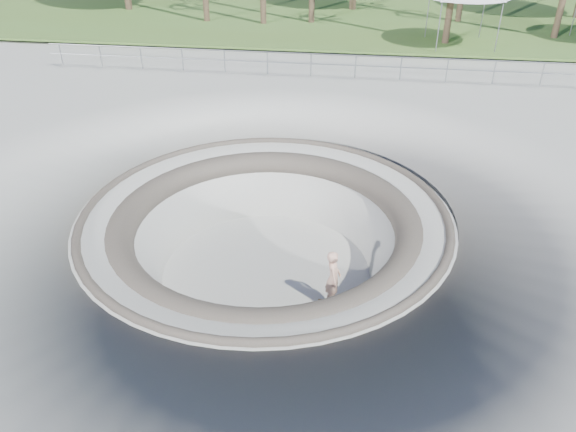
{
  "coord_description": "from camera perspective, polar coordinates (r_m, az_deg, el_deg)",
  "views": [
    {
      "loc": [
        2.48,
        -13.05,
        8.05
      ],
      "look_at": [
        0.62,
        0.14,
        -0.1
      ],
      "focal_mm": 35.0,
      "sensor_mm": 36.0,
      "label": 1
    }
  ],
  "objects": [
    {
      "name": "safety_railing",
      "position": [
        26.23,
        2.36,
        15.14
      ],
      "size": [
        25.0,
        0.06,
        1.03
      ],
      "color": "gray",
      "rests_on": "ground"
    },
    {
      "name": "skateboard",
      "position": [
        15.33,
        4.48,
        -8.81
      ],
      "size": [
        0.76,
        0.22,
        0.08
      ],
      "color": "brown",
      "rests_on": "ground"
    },
    {
      "name": "ground",
      "position": [
        15.53,
        -2.34,
        0.22
      ],
      "size": [
        180.0,
        180.0,
        0.0
      ],
      "primitive_type": "plane",
      "color": "#A0A09B",
      "rests_on": "ground"
    },
    {
      "name": "skater",
      "position": [
        14.8,
        4.62,
        -6.33
      ],
      "size": [
        0.45,
        0.64,
        1.65
      ],
      "primitive_type": "imported",
      "rotation": [
        0.0,
        0.0,
        1.68
      ],
      "color": "#D9A48C",
      "rests_on": "skateboard"
    },
    {
      "name": "distant_hills",
      "position": [
        71.83,
        9.4,
        18.96
      ],
      "size": [
        103.2,
        45.0,
        28.6
      ],
      "color": "olive",
      "rests_on": "ground"
    },
    {
      "name": "skate_bowl",
      "position": [
        16.56,
        -2.21,
        -5.2
      ],
      "size": [
        14.0,
        14.0,
        4.1
      ],
      "color": "#A0A09B",
      "rests_on": "ground"
    }
  ]
}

